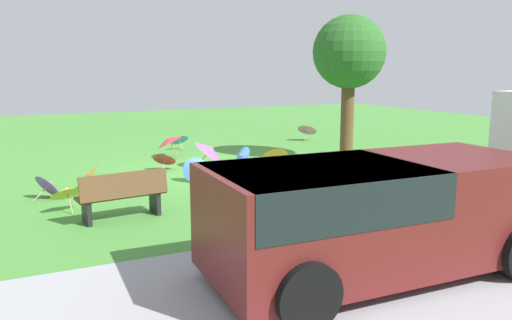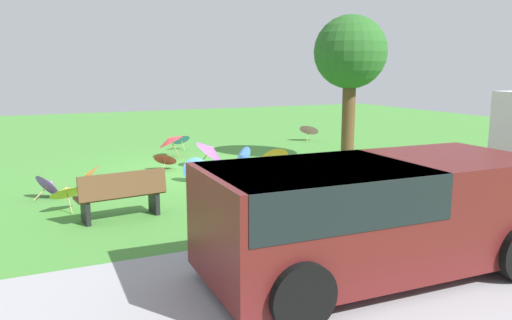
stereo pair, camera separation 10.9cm
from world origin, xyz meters
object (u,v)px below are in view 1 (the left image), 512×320
(parasol_pink_0, at_px, (307,128))
(parasol_blue_2, at_px, (179,139))
(parasol_blue_0, at_px, (242,155))
(parasol_blue_1, at_px, (195,170))
(parasol_red_0, at_px, (169,140))
(parasol_orange_0, at_px, (272,158))
(parasol_orange_1, at_px, (87,176))
(parasol_red_1, at_px, (165,158))
(parasol_purple_0, at_px, (210,150))
(shade_tree, at_px, (349,54))
(parasol_yellow_1, at_px, (67,191))
(parasol_purple_1, at_px, (49,184))
(park_bench, at_px, (123,195))
(van_dark, at_px, (368,209))

(parasol_pink_0, distance_m, parasol_blue_2, 5.08)
(parasol_blue_0, relative_size, parasol_blue_1, 0.91)
(parasol_pink_0, xyz_separation_m, parasol_red_0, (5.81, 1.33, 0.08))
(parasol_orange_0, height_order, parasol_orange_1, parasol_orange_0)
(parasol_red_1, bearing_deg, parasol_orange_1, 34.25)
(parasol_blue_2, bearing_deg, parasol_orange_1, 52.37)
(parasol_purple_0, distance_m, parasol_blue_2, 3.34)
(parasol_red_0, bearing_deg, shade_tree, 149.25)
(parasol_red_1, bearing_deg, parasol_red_0, -109.48)
(parasol_yellow_1, xyz_separation_m, parasol_purple_1, (0.24, -1.28, -0.11))
(parasol_purple_0, xyz_separation_m, parasol_purple_1, (4.32, 1.82, -0.19))
(parasol_yellow_1, bearing_deg, parasol_pink_0, -145.23)
(park_bench, relative_size, parasol_blue_2, 2.43)
(park_bench, height_order, parasol_blue_2, park_bench)
(parasol_orange_0, relative_size, parasol_blue_2, 1.26)
(parasol_pink_0, relative_size, parasol_red_1, 1.22)
(van_dark, height_order, parasol_pink_0, van_dark)
(parasol_blue_1, height_order, parasol_orange_1, parasol_orange_1)
(parasol_red_1, bearing_deg, parasol_blue_0, 173.00)
(parasol_blue_0, xyz_separation_m, parasol_red_0, (1.52, -2.13, 0.27))
(parasol_orange_0, xyz_separation_m, parasol_red_1, (2.45, -1.65, -0.09))
(parasol_yellow_1, height_order, parasol_purple_1, parasol_yellow_1)
(parasol_yellow_1, xyz_separation_m, parasol_blue_2, (-4.20, -6.42, -0.04))
(parasol_blue_0, distance_m, parasol_red_1, 2.19)
(shade_tree, bearing_deg, parasol_orange_1, 4.47)
(park_bench, height_order, shade_tree, shade_tree)
(parasol_orange_1, bearing_deg, van_dark, 112.03)
(parasol_purple_0, bearing_deg, parasol_blue_0, 173.50)
(parasol_purple_0, bearing_deg, parasol_orange_0, 128.65)
(parasol_red_1, bearing_deg, parasol_yellow_1, 49.13)
(parasol_pink_0, height_order, parasol_orange_1, parasol_pink_0)
(van_dark, distance_m, parasol_blue_1, 6.37)
(van_dark, bearing_deg, parasol_orange_0, -106.76)
(parasol_purple_0, relative_size, parasol_orange_1, 1.36)
(parasol_yellow_1, relative_size, parasol_blue_1, 1.14)
(van_dark, bearing_deg, parasol_blue_1, -87.91)
(parasol_red_1, distance_m, parasol_blue_2, 3.46)
(parasol_purple_1, xyz_separation_m, parasol_blue_2, (-4.45, -5.15, 0.07))
(parasol_blue_0, bearing_deg, van_dark, 77.92)
(parasol_yellow_1, relative_size, parasol_red_1, 0.95)
(park_bench, bearing_deg, parasol_blue_0, -136.14)
(park_bench, distance_m, parasol_yellow_1, 1.31)
(parasol_yellow_1, distance_m, parasol_blue_2, 7.68)
(shade_tree, distance_m, parasol_pink_0, 5.02)
(parasol_orange_0, bearing_deg, parasol_red_0, -62.99)
(parasol_purple_1, distance_m, parasol_blue_0, 5.51)
(parasol_pink_0, xyz_separation_m, parasol_orange_1, (8.69, 4.70, -0.15))
(parasol_blue_2, bearing_deg, parasol_orange_0, 102.40)
(parasol_blue_0, bearing_deg, parasol_orange_0, 101.17)
(parasol_red_0, bearing_deg, parasol_pink_0, -167.12)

